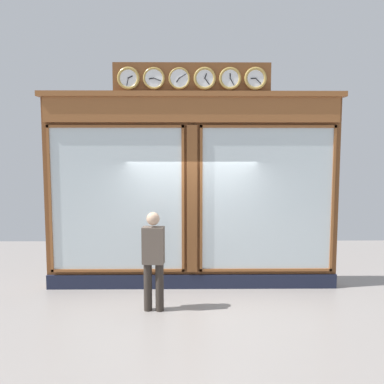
{
  "coord_description": "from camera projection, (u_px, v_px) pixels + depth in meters",
  "views": [
    {
      "loc": [
        0.09,
        7.74,
        2.7
      ],
      "look_at": [
        0.0,
        0.0,
        1.91
      ],
      "focal_mm": 37.72,
      "sensor_mm": 36.0,
      "label": 1
    }
  ],
  "objects": [
    {
      "name": "ground_plane",
      "position": [
        194.0,
        362.0,
        5.19
      ],
      "size": [
        14.0,
        14.0,
        0.0
      ],
      "primitive_type": "plane",
      "color": "gray"
    },
    {
      "name": "shop_facade",
      "position": [
        192.0,
        189.0,
        7.9
      ],
      "size": [
        5.82,
        0.42,
        4.35
      ],
      "color": "brown",
      "rests_on": "ground_plane"
    },
    {
      "name": "pedestrian",
      "position": [
        153.0,
        257.0,
        6.77
      ],
      "size": [
        0.38,
        0.25,
        1.69
      ],
      "color": "#312A24",
      "rests_on": "ground_plane"
    }
  ]
}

